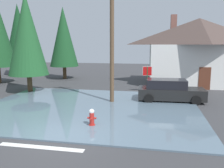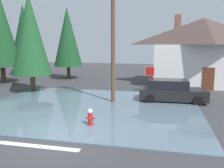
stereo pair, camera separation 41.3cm
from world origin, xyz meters
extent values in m
cube|color=#38383A|center=(0.00, 0.00, -0.05)|extent=(80.00, 80.00, 0.10)
cube|color=slate|center=(-0.16, 4.83, 0.04)|extent=(13.62, 10.70, 0.07)
cube|color=silver|center=(-0.33, -1.03, 0.00)|extent=(3.50, 0.32, 0.01)
cylinder|color=#AD231E|center=(0.99, 1.59, 0.05)|extent=(0.32, 0.32, 0.11)
cylinder|color=#AD231E|center=(0.99, 1.59, 0.39)|extent=(0.23, 0.23, 0.58)
sphere|color=white|center=(0.99, 1.59, 0.75)|extent=(0.25, 0.25, 0.25)
cylinder|color=#AD231E|center=(0.82, 1.59, 0.42)|extent=(0.11, 0.09, 0.09)
cylinder|color=#AD231E|center=(1.16, 1.59, 0.42)|extent=(0.11, 0.09, 0.09)
cylinder|color=#AD231E|center=(0.99, 1.42, 0.42)|extent=(0.11, 0.11, 0.11)
cylinder|color=brown|center=(1.07, 6.41, 4.90)|extent=(0.28, 0.28, 9.80)
cylinder|color=#1E4C28|center=(3.29, 10.48, 1.07)|extent=(0.08, 0.08, 2.13)
cube|color=white|center=(3.29, 10.48, 1.78)|extent=(0.76, 0.13, 0.76)
cube|color=red|center=(3.29, 10.48, 1.78)|extent=(0.72, 0.14, 0.72)
cube|color=silver|center=(8.08, 15.78, 1.97)|extent=(9.69, 7.02, 3.95)
pyramid|color=#473833|center=(8.08, 15.78, 5.23)|extent=(10.47, 7.59, 2.57)
cube|color=brown|center=(5.68, 16.88, 5.87)|extent=(0.62, 0.62, 2.31)
cube|color=#592D1E|center=(8.22, 12.45, 1.00)|extent=(1.00, 0.10, 2.00)
cube|color=black|center=(5.08, 7.57, 0.55)|extent=(4.57, 1.89, 0.76)
cube|color=black|center=(4.72, 7.56, 1.24)|extent=(2.76, 1.62, 0.62)
cylinder|color=black|center=(6.59, 8.50, 0.32)|extent=(0.65, 0.24, 0.64)
cylinder|color=black|center=(6.64, 6.75, 0.32)|extent=(0.65, 0.24, 0.64)
cylinder|color=black|center=(3.52, 8.40, 0.32)|extent=(0.65, 0.24, 0.64)
cylinder|color=black|center=(3.57, 6.65, 0.32)|extent=(0.65, 0.24, 0.64)
cylinder|color=#4C3823|center=(-12.06, 12.37, 0.87)|extent=(0.48, 0.48, 1.74)
cone|color=#194723|center=(-12.06, 12.37, 5.69)|extent=(3.86, 3.86, 7.91)
cylinder|color=#4C3823|center=(-13.63, 19.02, 0.82)|extent=(0.46, 0.46, 1.64)
cone|color=#143D1E|center=(-13.63, 19.02, 5.37)|extent=(3.64, 3.64, 7.47)
cylinder|color=#4C3823|center=(-6.50, 16.63, 0.73)|extent=(0.41, 0.41, 1.47)
cone|color=#194723|center=(-6.50, 16.63, 4.81)|extent=(3.26, 3.26, 6.68)
cylinder|color=#4C3823|center=(-6.40, 8.73, 0.73)|extent=(0.40, 0.40, 1.45)
cone|color=#1E5128|center=(-6.40, 8.73, 4.76)|extent=(3.23, 3.23, 6.61)
camera|label=1|loc=(3.95, -8.80, 3.92)|focal=37.06mm
camera|label=2|loc=(4.35, -8.71, 3.92)|focal=37.06mm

